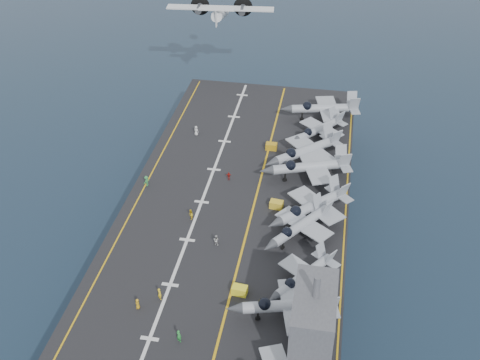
# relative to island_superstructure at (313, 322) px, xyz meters

# --- Properties ---
(ground) EXTENTS (500.00, 500.00, 0.00)m
(ground) POSITION_rel_island_superstructure_xyz_m (-15.00, 30.00, -17.90)
(ground) COLOR #142135
(ground) RESTS_ON ground
(hull) EXTENTS (36.00, 90.00, 10.00)m
(hull) POSITION_rel_island_superstructure_xyz_m (-15.00, 30.00, -12.90)
(hull) COLOR #56595E
(hull) RESTS_ON ground
(flight_deck) EXTENTS (38.00, 92.00, 0.40)m
(flight_deck) POSITION_rel_island_superstructure_xyz_m (-15.00, 30.00, -7.70)
(flight_deck) COLOR black
(flight_deck) RESTS_ON hull
(foul_line) EXTENTS (0.35, 90.00, 0.02)m
(foul_line) POSITION_rel_island_superstructure_xyz_m (-12.00, 30.00, -7.48)
(foul_line) COLOR gold
(foul_line) RESTS_ON flight_deck
(landing_centerline) EXTENTS (0.50, 90.00, 0.02)m
(landing_centerline) POSITION_rel_island_superstructure_xyz_m (-21.00, 30.00, -7.48)
(landing_centerline) COLOR silver
(landing_centerline) RESTS_ON flight_deck
(deck_edge_port) EXTENTS (0.25, 90.00, 0.02)m
(deck_edge_port) POSITION_rel_island_superstructure_xyz_m (-32.00, 30.00, -7.48)
(deck_edge_port) COLOR gold
(deck_edge_port) RESTS_ON flight_deck
(deck_edge_stbd) EXTENTS (0.25, 90.00, 0.02)m
(deck_edge_stbd) POSITION_rel_island_superstructure_xyz_m (3.50, 30.00, -7.48)
(deck_edge_stbd) COLOR gold
(deck_edge_stbd) RESTS_ON flight_deck
(island_superstructure) EXTENTS (5.00, 10.00, 15.00)m
(island_superstructure) POSITION_rel_island_superstructure_xyz_m (0.00, 0.00, 0.00)
(island_superstructure) COLOR #56595E
(island_superstructure) RESTS_ON flight_deck
(fighter_jet_1) EXTENTS (17.09, 13.45, 5.24)m
(fighter_jet_1) POSITION_rel_island_superstructure_xyz_m (-3.39, 6.80, -4.88)
(fighter_jet_1) COLOR #929AA1
(fighter_jet_1) RESTS_ON flight_deck
(fighter_jet_2) EXTENTS (14.82, 15.76, 4.56)m
(fighter_jet_2) POSITION_rel_island_superstructure_xyz_m (-1.97, 13.09, -5.22)
(fighter_jet_2) COLOR #98A1A9
(fighter_jet_2) RESTS_ON flight_deck
(fighter_jet_3) EXTENTS (16.27, 17.33, 5.01)m
(fighter_jet_3) POSITION_rel_island_superstructure_xyz_m (-3.48, 23.85, -4.99)
(fighter_jet_3) COLOR gray
(fighter_jet_3) RESTS_ON flight_deck
(fighter_jet_4) EXTENTS (18.59, 18.62, 5.48)m
(fighter_jet_4) POSITION_rel_island_superstructure_xyz_m (-2.09, 28.82, -4.76)
(fighter_jet_4) COLOR gray
(fighter_jet_4) RESTS_ON flight_deck
(fighter_jet_5) EXTENTS (19.10, 15.78, 5.69)m
(fighter_jet_5) POSITION_rel_island_superstructure_xyz_m (-3.34, 40.19, -4.66)
(fighter_jet_5) COLOR #9AA3AA
(fighter_jet_5) RESTS_ON flight_deck
(fighter_jet_6) EXTENTS (19.57, 19.22, 5.72)m
(fighter_jet_6) POSITION_rel_island_superstructure_xyz_m (-4.46, 45.43, -4.64)
(fighter_jet_6) COLOR #9FA6AF
(fighter_jet_6) RESTS_ON flight_deck
(fighter_jet_7) EXTENTS (15.97, 16.60, 4.82)m
(fighter_jet_7) POSITION_rel_island_superstructure_xyz_m (-2.82, 54.17, -5.09)
(fighter_jet_7) COLOR #969EA6
(fighter_jet_7) RESTS_ON flight_deck
(fighter_jet_8) EXTENTS (18.36, 14.27, 5.67)m
(fighter_jet_8) POSITION_rel_island_superstructure_xyz_m (-2.29, 62.25, -4.66)
(fighter_jet_8) COLOR gray
(fighter_jet_8) RESTS_ON flight_deck
(tow_cart_a) EXTENTS (2.28, 1.60, 1.29)m
(tow_cart_a) POSITION_rel_island_superstructure_xyz_m (-10.76, 10.12, -6.85)
(tow_cart_a) COLOR yellow
(tow_cart_a) RESTS_ON flight_deck
(tow_cart_b) EXTENTS (2.37, 1.71, 1.32)m
(tow_cart_b) POSITION_rel_island_superstructure_xyz_m (-8.15, 30.74, -6.84)
(tow_cart_b) COLOR gold
(tow_cart_b) RESTS_ON flight_deck
(tow_cart_c) EXTENTS (2.16, 1.42, 1.28)m
(tow_cart_c) POSITION_rel_island_superstructure_xyz_m (-11.49, 48.83, -6.86)
(tow_cart_c) COLOR #BF8E17
(tow_cart_c) RESTS_ON flight_deck
(crew_0) EXTENTS (0.77, 1.07, 1.69)m
(crew_0) POSITION_rel_island_superstructure_xyz_m (-24.17, 4.91, -6.66)
(crew_0) COLOR gold
(crew_0) RESTS_ON flight_deck
(crew_1) EXTENTS (1.43, 1.40, 2.00)m
(crew_1) POSITION_rel_island_superstructure_xyz_m (-21.65, 7.11, -6.50)
(crew_1) COLOR yellow
(crew_1) RESTS_ON flight_deck
(crew_2) EXTENTS (0.77, 1.14, 1.88)m
(crew_2) POSITION_rel_island_superstructure_xyz_m (-21.70, 25.23, -6.56)
(crew_2) COLOR yellow
(crew_2) RESTS_ON flight_deck
(crew_3) EXTENTS (1.30, 1.46, 2.04)m
(crew_3) POSITION_rel_island_superstructure_xyz_m (-31.67, 32.92, -6.48)
(crew_3) COLOR #308E45
(crew_3) RESTS_ON flight_deck
(crew_4) EXTENTS (1.01, 0.72, 1.59)m
(crew_4) POSITION_rel_island_superstructure_xyz_m (-17.68, 37.36, -6.71)
(crew_4) COLOR red
(crew_4) RESTS_ON flight_deck
(crew_5) EXTENTS (1.45, 1.24, 2.05)m
(crew_5) POSITION_rel_island_superstructure_xyz_m (-27.09, 51.39, -6.48)
(crew_5) COLOR silver
(crew_5) RESTS_ON flight_deck
(crew_6) EXTENTS (1.48, 1.31, 2.07)m
(crew_6) POSITION_rel_island_superstructure_xyz_m (-17.03, 0.32, -6.47)
(crew_6) COLOR green
(crew_6) RESTS_ON flight_deck
(crew_7) EXTENTS (1.28, 1.03, 1.86)m
(crew_7) POSITION_rel_island_superstructure_xyz_m (-16.25, 19.78, -6.57)
(crew_7) COLOR silver
(crew_7) RESTS_ON flight_deck
(transport_plane) EXTENTS (26.67, 19.49, 5.94)m
(transport_plane) POSITION_rel_island_superstructure_xyz_m (-28.97, 85.43, 5.14)
(transport_plane) COLOR silver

